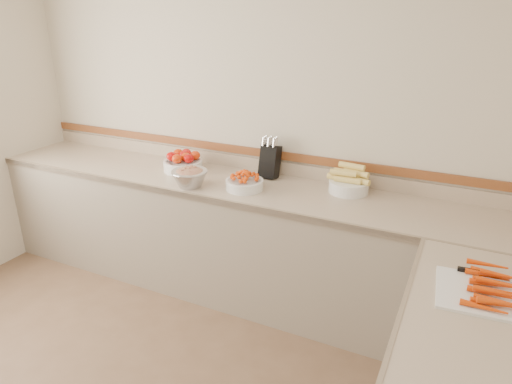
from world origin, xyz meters
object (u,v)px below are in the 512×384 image
at_px(cherry_tomato_bowl, 244,182).
at_px(knife_block, 270,160).
at_px(rhubarb_bowl, 190,177).
at_px(corn_bowl, 349,183).
at_px(tomato_bowl, 183,162).
at_px(cutting_board, 491,291).

bearing_deg(cherry_tomato_bowl, knife_block, 79.83).
bearing_deg(rhubarb_bowl, corn_bowl, 20.46).
height_order(knife_block, rhubarb_bowl, knife_block).
xyz_separation_m(tomato_bowl, rhubarb_bowl, (0.25, -0.28, 0.01)).
bearing_deg(tomato_bowl, corn_bowl, 4.64).
bearing_deg(knife_block, rhubarb_bowl, -134.44).
bearing_deg(corn_bowl, cutting_board, -46.59).
distance_m(rhubarb_bowl, cutting_board, 1.99).
distance_m(knife_block, tomato_bowl, 0.69).
bearing_deg(cutting_board, cherry_tomato_bowl, 156.51).
distance_m(knife_block, corn_bowl, 0.61).
relative_size(corn_bowl, cutting_board, 0.64).
xyz_separation_m(tomato_bowl, cherry_tomato_bowl, (0.61, -0.16, -0.02)).
bearing_deg(tomato_bowl, cutting_board, -21.02).
height_order(knife_block, cutting_board, knife_block).
height_order(tomato_bowl, rhubarb_bowl, tomato_bowl).
xyz_separation_m(tomato_bowl, corn_bowl, (1.28, 0.10, 0.00)).
distance_m(knife_block, cherry_tomato_bowl, 0.32).
relative_size(knife_block, cutting_board, 0.68).
distance_m(cherry_tomato_bowl, rhubarb_bowl, 0.39).
relative_size(rhubarb_bowl, cutting_board, 0.55).
distance_m(tomato_bowl, corn_bowl, 1.28).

